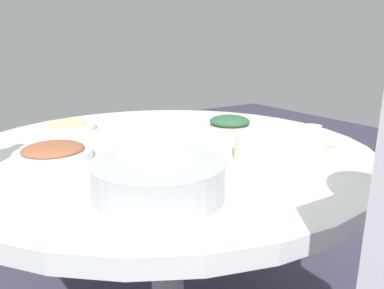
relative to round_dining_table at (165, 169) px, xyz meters
name	(u,v)px	position (x,y,z in m)	size (l,w,h in m)	color
round_dining_table	(165,169)	(0.00, 0.00, 0.00)	(1.34, 1.34, 0.73)	#99999E
rice_bowl	(159,178)	(-0.21, -0.37, 0.13)	(0.29, 0.29, 0.09)	#B2B5BA
soup_bowl	(280,149)	(0.20, -0.33, 0.12)	(0.27, 0.27, 0.07)	white
dish_greens	(230,124)	(0.33, 0.07, 0.11)	(0.24, 0.24, 0.05)	silver
dish_noodles	(66,126)	(-0.22, 0.40, 0.10)	(0.23, 0.23, 0.04)	silver
dish_stirfry	(53,152)	(-0.35, 0.03, 0.11)	(0.22, 0.22, 0.05)	silver
tea_cup_near	(312,133)	(0.47, -0.22, 0.11)	(0.06, 0.06, 0.05)	white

